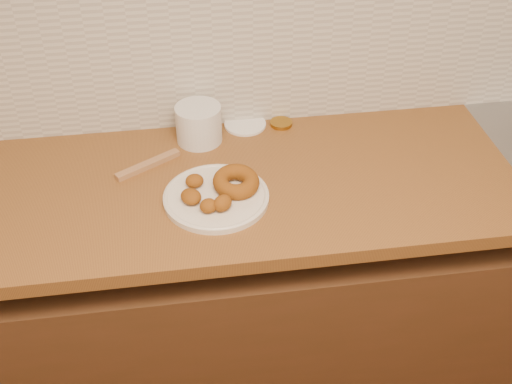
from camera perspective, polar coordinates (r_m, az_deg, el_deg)
base_cabinet at (r=2.09m, az=5.56°, el=-9.57°), size 3.60×0.60×0.77m
butcher_block at (r=1.73m, az=-14.83°, el=-0.68°), size 2.30×0.62×0.04m
backsplash at (r=1.85m, az=5.06°, el=14.80°), size 3.60×0.02×0.60m
donut_plate at (r=1.64m, az=-3.56°, el=-0.49°), size 0.27×0.27×0.02m
ring_donut at (r=1.64m, az=-1.80°, el=0.92°), size 0.17×0.17×0.05m
fried_dough_chunks at (r=1.60m, az=-4.68°, el=-0.40°), size 0.14×0.16×0.04m
plastic_tub at (r=1.84m, az=-5.11°, el=6.05°), size 0.16×0.16×0.11m
tub_lid at (r=1.93m, az=-0.97°, el=6.04°), size 0.13×0.13×0.01m
brass_jar_lid at (r=1.93m, az=2.25°, el=6.13°), size 0.09×0.09×0.01m
wooden_utensil at (r=1.78m, az=-9.58°, el=2.41°), size 0.18×0.12×0.02m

